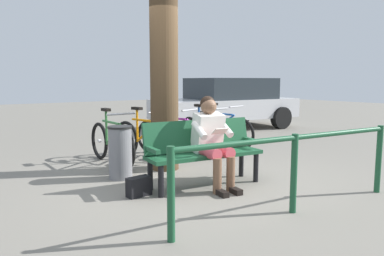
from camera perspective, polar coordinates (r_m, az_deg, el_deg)
ground_plane at (r=5.15m, az=0.10°, el=-8.47°), size 40.00×40.00×0.00m
bench at (r=4.99m, az=1.57°, el=-3.03°), size 1.65×0.67×0.87m
person_reading at (r=4.85m, az=3.07°, el=-1.44°), size 0.52×0.80×1.20m
handbag at (r=4.61m, az=-8.17°, el=-8.90°), size 0.31×0.17×0.24m
tree_trunk at (r=5.86m, az=-4.37°, el=14.08°), size 0.44×0.44×4.19m
litter_bin at (r=5.41m, az=-10.98°, el=-3.70°), size 0.35×0.35×0.76m
bicycle_orange at (r=7.79m, az=4.24°, el=-0.38°), size 0.58×1.64×0.94m
bicycle_red at (r=7.27m, az=1.89°, el=-0.92°), size 0.48×1.68×0.94m
bicycle_green at (r=6.88m, az=-3.18°, el=-1.40°), size 0.70×1.59×0.94m
bicycle_black at (r=6.58m, az=-7.39°, el=-1.85°), size 0.52×1.66×0.94m
bicycle_purple at (r=6.37m, az=-12.32°, el=-2.27°), size 0.48×1.68×0.94m
railing_fence at (r=4.05m, az=15.48°, el=-4.55°), size 2.96×0.37×0.85m
parked_car at (r=10.92m, az=5.41°, el=4.00°), size 4.34×2.30×1.47m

